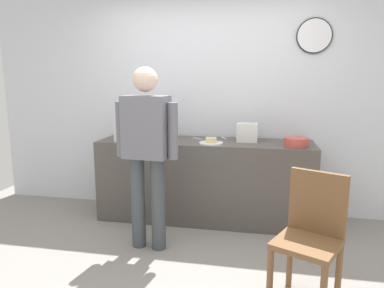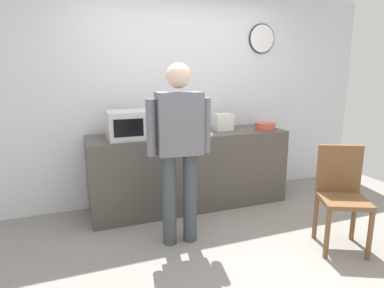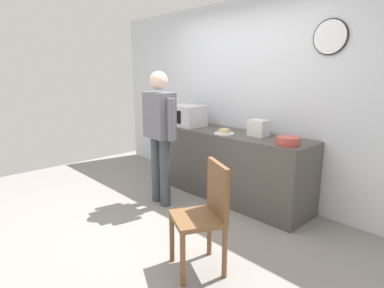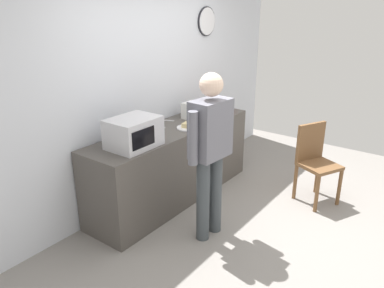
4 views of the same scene
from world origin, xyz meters
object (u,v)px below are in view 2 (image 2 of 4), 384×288
(fork_utensil, at_px, (178,132))
(person_standing, at_px, (179,142))
(sandwich_plate, at_px, (202,133))
(microwave, at_px, (131,125))
(salad_bowl, at_px, (265,126))
(toaster, at_px, (223,122))
(wooden_chair, at_px, (341,192))
(spoon_utensil, at_px, (197,129))

(fork_utensil, bearing_deg, person_standing, -107.62)
(sandwich_plate, relative_size, person_standing, 0.15)
(microwave, relative_size, sandwich_plate, 1.96)
(salad_bowl, height_order, person_standing, person_standing)
(toaster, bearing_deg, sandwich_plate, -149.70)
(toaster, relative_size, wooden_chair, 0.23)
(spoon_utensil, bearing_deg, microwave, -160.62)
(salad_bowl, relative_size, fork_utensil, 1.47)
(fork_utensil, bearing_deg, salad_bowl, -12.53)
(salad_bowl, distance_m, person_standing, 1.53)
(toaster, xyz_separation_m, person_standing, (-0.86, -0.86, -0.01))
(toaster, distance_m, spoon_utensil, 0.34)
(salad_bowl, relative_size, toaster, 1.14)
(microwave, xyz_separation_m, person_standing, (0.30, -0.72, -0.06))
(salad_bowl, height_order, spoon_utensil, salad_bowl)
(fork_utensil, bearing_deg, toaster, -6.77)
(salad_bowl, bearing_deg, spoon_utensil, 156.70)
(microwave, height_order, fork_utensil, microwave)
(fork_utensil, xyz_separation_m, wooden_chair, (1.08, -1.51, -0.38))
(sandwich_plate, xyz_separation_m, spoon_utensil, (0.09, 0.38, -0.02))
(toaster, bearing_deg, fork_utensil, 173.23)
(spoon_utensil, bearing_deg, toaster, -30.83)
(salad_bowl, distance_m, fork_utensil, 1.10)
(sandwich_plate, bearing_deg, fork_utensil, 125.21)
(sandwich_plate, xyz_separation_m, toaster, (0.37, 0.21, 0.08))
(toaster, height_order, person_standing, person_standing)
(toaster, height_order, wooden_chair, toaster)
(spoon_utensil, bearing_deg, sandwich_plate, -103.01)
(sandwich_plate, relative_size, toaster, 1.16)
(salad_bowl, height_order, wooden_chair, salad_bowl)
(toaster, xyz_separation_m, wooden_chair, (0.51, -1.44, -0.48))
(fork_utensil, height_order, spoon_utensil, same)
(sandwich_plate, relative_size, spoon_utensil, 1.50)
(spoon_utensil, xyz_separation_m, wooden_chair, (0.79, -1.61, -0.38))
(toaster, height_order, spoon_utensil, toaster)
(person_standing, relative_size, wooden_chair, 1.79)
(fork_utensil, bearing_deg, microwave, -160.49)
(fork_utensil, height_order, person_standing, person_standing)
(microwave, xyz_separation_m, sandwich_plate, (0.79, -0.07, -0.13))
(wooden_chair, bearing_deg, salad_bowl, 90.27)
(person_standing, bearing_deg, microwave, 112.49)
(sandwich_plate, bearing_deg, spoon_utensil, 76.99)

